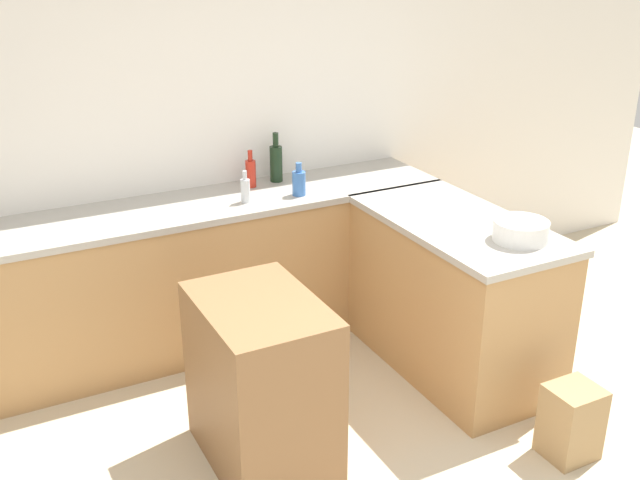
{
  "coord_description": "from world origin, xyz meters",
  "views": [
    {
      "loc": [
        -1.3,
        -2.01,
        2.43
      ],
      "look_at": [
        0.31,
        1.1,
        0.98
      ],
      "focal_mm": 42.0,
      "sensor_mm": 36.0,
      "label": 1
    }
  ],
  "objects_px": {
    "mixing_bowl": "(521,231)",
    "paper_bag": "(571,422)",
    "water_bottle_blue": "(299,182)",
    "hot_sauce_bottle": "(251,172)",
    "island_table": "(262,383)",
    "wine_bottle_dark": "(276,162)",
    "vinegar_bottle_clear": "(245,190)"
  },
  "relations": [
    {
      "from": "paper_bag",
      "to": "vinegar_bottle_clear",
      "type": "bearing_deg",
      "value": 118.17
    },
    {
      "from": "island_table",
      "to": "hot_sauce_bottle",
      "type": "bearing_deg",
      "value": 68.63
    },
    {
      "from": "island_table",
      "to": "paper_bag",
      "type": "xyz_separation_m",
      "value": [
        1.36,
        -0.68,
        -0.24
      ]
    },
    {
      "from": "island_table",
      "to": "wine_bottle_dark",
      "type": "relative_size",
      "value": 2.69
    },
    {
      "from": "water_bottle_blue",
      "to": "paper_bag",
      "type": "bearing_deg",
      "value": -70.6
    },
    {
      "from": "wine_bottle_dark",
      "to": "paper_bag",
      "type": "height_order",
      "value": "wine_bottle_dark"
    },
    {
      "from": "mixing_bowl",
      "to": "hot_sauce_bottle",
      "type": "relative_size",
      "value": 1.21
    },
    {
      "from": "paper_bag",
      "to": "mixing_bowl",
      "type": "bearing_deg",
      "value": 81.81
    },
    {
      "from": "mixing_bowl",
      "to": "paper_bag",
      "type": "relative_size",
      "value": 0.75
    },
    {
      "from": "mixing_bowl",
      "to": "wine_bottle_dark",
      "type": "relative_size",
      "value": 0.9
    },
    {
      "from": "island_table",
      "to": "paper_bag",
      "type": "relative_size",
      "value": 2.24
    },
    {
      "from": "wine_bottle_dark",
      "to": "hot_sauce_bottle",
      "type": "height_order",
      "value": "wine_bottle_dark"
    },
    {
      "from": "island_table",
      "to": "vinegar_bottle_clear",
      "type": "bearing_deg",
      "value": 70.51
    },
    {
      "from": "wine_bottle_dark",
      "to": "paper_bag",
      "type": "bearing_deg",
      "value": -73.17
    },
    {
      "from": "island_table",
      "to": "paper_bag",
      "type": "height_order",
      "value": "island_table"
    },
    {
      "from": "water_bottle_blue",
      "to": "vinegar_bottle_clear",
      "type": "xyz_separation_m",
      "value": [
        -0.34,
        0.03,
        -0.0
      ]
    },
    {
      "from": "hot_sauce_bottle",
      "to": "vinegar_bottle_clear",
      "type": "bearing_deg",
      "value": -119.0
    },
    {
      "from": "island_table",
      "to": "water_bottle_blue",
      "type": "relative_size",
      "value": 4.2
    },
    {
      "from": "vinegar_bottle_clear",
      "to": "paper_bag",
      "type": "relative_size",
      "value": 0.51
    },
    {
      "from": "water_bottle_blue",
      "to": "hot_sauce_bottle",
      "type": "distance_m",
      "value": 0.35
    },
    {
      "from": "mixing_bowl",
      "to": "paper_bag",
      "type": "height_order",
      "value": "mixing_bowl"
    },
    {
      "from": "water_bottle_blue",
      "to": "hot_sauce_bottle",
      "type": "relative_size",
      "value": 0.86
    },
    {
      "from": "island_table",
      "to": "mixing_bowl",
      "type": "relative_size",
      "value": 2.99
    },
    {
      "from": "wine_bottle_dark",
      "to": "mixing_bowl",
      "type": "bearing_deg",
      "value": -64.63
    },
    {
      "from": "water_bottle_blue",
      "to": "wine_bottle_dark",
      "type": "distance_m",
      "value": 0.32
    },
    {
      "from": "mixing_bowl",
      "to": "hot_sauce_bottle",
      "type": "height_order",
      "value": "hot_sauce_bottle"
    },
    {
      "from": "hot_sauce_bottle",
      "to": "island_table",
      "type": "bearing_deg",
      "value": -111.37
    },
    {
      "from": "vinegar_bottle_clear",
      "to": "hot_sauce_bottle",
      "type": "xyz_separation_m",
      "value": [
        0.14,
        0.26,
        0.02
      ]
    },
    {
      "from": "mixing_bowl",
      "to": "water_bottle_blue",
      "type": "relative_size",
      "value": 1.4
    },
    {
      "from": "water_bottle_blue",
      "to": "hot_sauce_bottle",
      "type": "height_order",
      "value": "hot_sauce_bottle"
    },
    {
      "from": "hot_sauce_bottle",
      "to": "paper_bag",
      "type": "bearing_deg",
      "value": -68.2
    },
    {
      "from": "vinegar_bottle_clear",
      "to": "wine_bottle_dark",
      "type": "bearing_deg",
      "value": 40.88
    }
  ]
}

